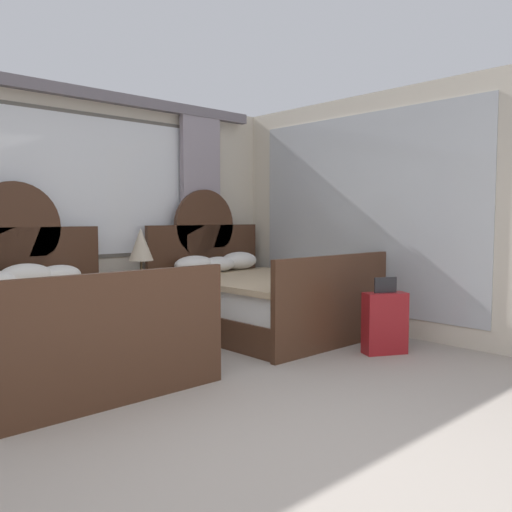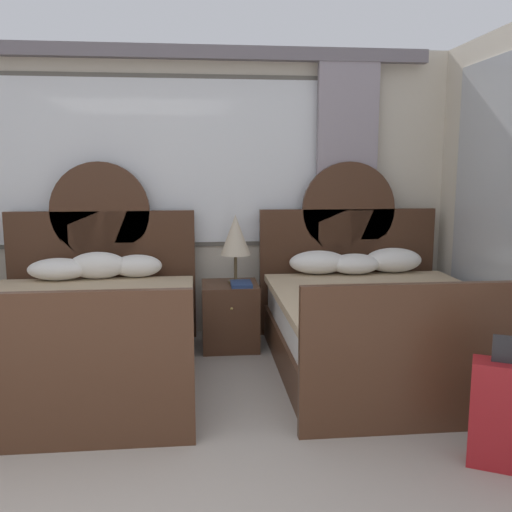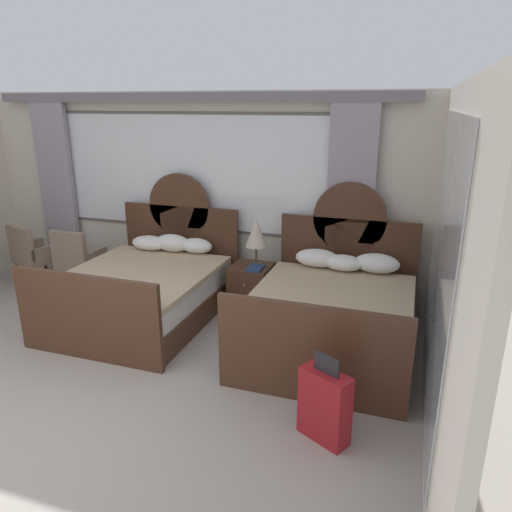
% 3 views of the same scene
% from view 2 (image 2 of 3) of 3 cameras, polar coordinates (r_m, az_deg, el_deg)
% --- Properties ---
extents(wall_back_window, '(6.35, 0.22, 2.70)m').
position_cam_2_polar(wall_back_window, '(5.42, -14.21, 6.99)').
color(wall_back_window, beige).
rests_on(wall_back_window, ground_plane).
extents(bed_near_window, '(1.70, 2.16, 1.65)m').
position_cam_2_polar(bed_near_window, '(4.47, -17.25, -7.48)').
color(bed_near_window, '#472B1C').
rests_on(bed_near_window, ground_plane).
extents(bed_near_mirror, '(1.70, 2.16, 1.65)m').
position_cam_2_polar(bed_near_mirror, '(4.62, 12.38, -6.70)').
color(bed_near_mirror, '#472B1C').
rests_on(bed_near_mirror, ground_plane).
extents(nightstand_between_beds, '(0.50, 0.52, 0.58)m').
position_cam_2_polar(nightstand_between_beds, '(5.04, -2.67, -6.06)').
color(nightstand_between_beds, '#472B1C').
rests_on(nightstand_between_beds, ground_plane).
extents(table_lamp_on_nightstand, '(0.27, 0.27, 0.61)m').
position_cam_2_polar(table_lamp_on_nightstand, '(4.94, -2.11, 2.08)').
color(table_lamp_on_nightstand, brown).
rests_on(table_lamp_on_nightstand, nightstand_between_beds).
extents(book_on_nightstand, '(0.18, 0.26, 0.03)m').
position_cam_2_polar(book_on_nightstand, '(4.87, -1.52, -2.87)').
color(book_on_nightstand, navy).
rests_on(book_on_nightstand, nightstand_between_beds).
extents(suitcase_on_floor, '(0.45, 0.35, 0.74)m').
position_cam_2_polar(suitcase_on_floor, '(3.39, 24.51, -14.56)').
color(suitcase_on_floor, maroon).
rests_on(suitcase_on_floor, ground_plane).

